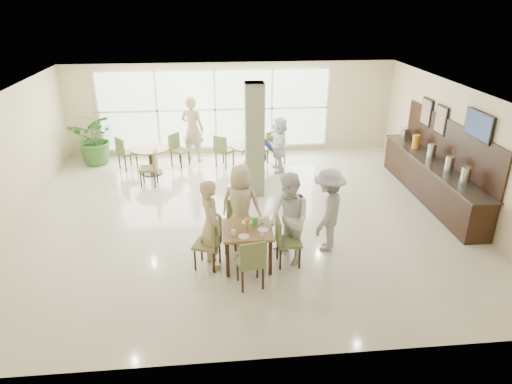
{
  "coord_description": "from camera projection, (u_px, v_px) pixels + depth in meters",
  "views": [
    {
      "loc": [
        -0.6,
        -9.37,
        4.72
      ],
      "look_at": [
        0.2,
        -1.2,
        1.1
      ],
      "focal_mm": 32.0,
      "sensor_mm": 36.0,
      "label": 1
    }
  ],
  "objects": [
    {
      "name": "teen_left",
      "position": [
        211.0,
        224.0,
        8.24
      ],
      "size": [
        0.6,
        0.73,
        1.72
      ],
      "primitive_type": "imported",
      "rotation": [
        0.0,
        0.0,
        1.92
      ],
      "color": "tan",
      "rests_on": "ground"
    },
    {
      "name": "round_table_right",
      "position": [
        252.0,
        150.0,
        12.91
      ],
      "size": [
        1.19,
        1.19,
        0.75
      ],
      "color": "brown",
      "rests_on": "ground"
    },
    {
      "name": "tabletop_clutter",
      "position": [
        251.0,
        227.0,
        8.26
      ],
      "size": [
        0.69,
        0.75,
        0.21
      ],
      "color": "white",
      "rests_on": "main_table"
    },
    {
      "name": "teen_far",
      "position": [
        241.0,
        205.0,
        9.03
      ],
      "size": [
        0.92,
        0.69,
        1.68
      ],
      "primitive_type": "imported",
      "rotation": [
        0.0,
        0.0,
        2.81
      ],
      "color": "tan",
      "rests_on": "ground"
    },
    {
      "name": "main_table",
      "position": [
        247.0,
        234.0,
        8.36
      ],
      "size": [
        0.9,
        0.9,
        0.75
      ],
      "color": "brown",
      "rests_on": "ground"
    },
    {
      "name": "adult_b",
      "position": [
        279.0,
        144.0,
        12.83
      ],
      "size": [
        0.72,
        1.5,
        1.58
      ],
      "primitive_type": "imported",
      "rotation": [
        0.0,
        0.0,
        -1.63
      ],
      "color": "white",
      "rests_on": "ground"
    },
    {
      "name": "chairs_table_right",
      "position": [
        251.0,
        154.0,
        12.97
      ],
      "size": [
        2.16,
        1.82,
        0.95
      ],
      "color": "#555E33",
      "rests_on": "ground"
    },
    {
      "name": "adult_standing",
      "position": [
        192.0,
        129.0,
        13.49
      ],
      "size": [
        0.84,
        0.72,
        1.96
      ],
      "primitive_type": "imported",
      "rotation": [
        0.0,
        0.0,
        2.72
      ],
      "color": "tan",
      "rests_on": "ground"
    },
    {
      "name": "wall_tv",
      "position": [
        479.0,
        126.0,
        9.52
      ],
      "size": [
        0.06,
        1.0,
        0.58
      ],
      "color": "black",
      "rests_on": "ground"
    },
    {
      "name": "column",
      "position": [
        255.0,
        141.0,
        11.05
      ],
      "size": [
        0.45,
        0.45,
        2.8
      ],
      "primitive_type": "cube",
      "color": "#707753",
      "rests_on": "ground"
    },
    {
      "name": "ground",
      "position": [
        242.0,
        215.0,
        10.49
      ],
      "size": [
        10.0,
        10.0,
        0.0
      ],
      "primitive_type": "plane",
      "color": "beige",
      "rests_on": "ground"
    },
    {
      "name": "framed_art_b",
      "position": [
        427.0,
        112.0,
        11.82
      ],
      "size": [
        0.05,
        0.55,
        0.7
      ],
      "color": "black",
      "rests_on": "ground"
    },
    {
      "name": "chairs_main_table",
      "position": [
        247.0,
        242.0,
        8.42
      ],
      "size": [
        2.02,
        1.92,
        0.95
      ],
      "color": "#555E33",
      "rests_on": "ground"
    },
    {
      "name": "chairs_table_left",
      "position": [
        152.0,
        157.0,
        12.74
      ],
      "size": [
        2.13,
        1.96,
        0.95
      ],
      "color": "#555E33",
      "rests_on": "ground"
    },
    {
      "name": "window_bank",
      "position": [
        215.0,
        110.0,
        13.94
      ],
      "size": [
        7.0,
        0.04,
        7.0
      ],
      "color": "silver",
      "rests_on": "ground"
    },
    {
      "name": "teen_right",
      "position": [
        289.0,
        219.0,
        8.39
      ],
      "size": [
        0.96,
        1.05,
        1.77
      ],
      "primitive_type": "imported",
      "rotation": [
        0.0,
        0.0,
        -1.16
      ],
      "color": "white",
      "rests_on": "ground"
    },
    {
      "name": "teen_standing",
      "position": [
        328.0,
        210.0,
        8.82
      ],
      "size": [
        1.08,
        1.25,
        1.68
      ],
      "primitive_type": "imported",
      "rotation": [
        0.0,
        0.0,
        -2.09
      ],
      "color": "#99999B",
      "rests_on": "ground"
    },
    {
      "name": "adult_a",
      "position": [
        258.0,
        155.0,
        12.02
      ],
      "size": [
        0.98,
        0.67,
        1.54
      ],
      "primitive_type": "imported",
      "rotation": [
        0.0,
        0.0,
        -0.19
      ],
      "color": "#4269C7",
      "rests_on": "ground"
    },
    {
      "name": "round_table_left",
      "position": [
        150.0,
        154.0,
        12.68
      ],
      "size": [
        1.08,
        1.08,
        0.75
      ],
      "color": "brown",
      "rests_on": "ground"
    },
    {
      "name": "framed_art_a",
      "position": [
        441.0,
        120.0,
        11.09
      ],
      "size": [
        0.05,
        0.55,
        0.7
      ],
      "color": "black",
      "rests_on": "ground"
    },
    {
      "name": "buffet_counter",
      "position": [
        432.0,
        177.0,
        11.15
      ],
      "size": [
        0.64,
        4.7,
        1.95
      ],
      "color": "black",
      "rests_on": "ground"
    },
    {
      "name": "potted_plant",
      "position": [
        96.0,
        138.0,
        13.34
      ],
      "size": [
        1.53,
        1.53,
        1.56
      ],
      "primitive_type": "imported",
      "rotation": [
        0.0,
        0.0,
        -0.1
      ],
      "color": "#386A2A",
      "rests_on": "ground"
    },
    {
      "name": "room_shell",
      "position": [
        241.0,
        144.0,
        9.8
      ],
      "size": [
        10.0,
        10.0,
        10.0
      ],
      "color": "white",
      "rests_on": "ground"
    }
  ]
}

